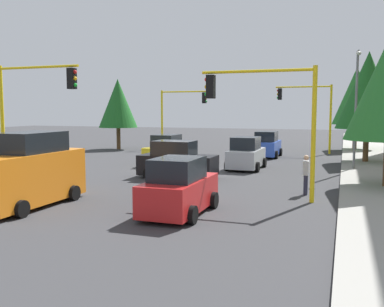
{
  "coord_description": "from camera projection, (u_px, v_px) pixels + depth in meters",
  "views": [
    {
      "loc": [
        23.22,
        8.62,
        3.59
      ],
      "look_at": [
        0.79,
        0.7,
        1.2
      ],
      "focal_mm": 40.49,
      "sensor_mm": 36.0,
      "label": 1
    }
  ],
  "objects": [
    {
      "name": "car_black",
      "position": [
        177.0,
        161.0,
        22.94
      ],
      "size": [
        2.08,
        4.06,
        1.98
      ],
      "color": "black",
      "rests_on": "ground"
    },
    {
      "name": "delivery_van_orange",
      "position": [
        28.0,
        172.0,
        16.1
      ],
      "size": [
        4.8,
        2.22,
        2.77
      ],
      "color": "orange",
      "rests_on": "ground"
    },
    {
      "name": "traffic_signal_far_left",
      "position": [
        308.0,
        105.0,
        35.85
      ],
      "size": [
        0.36,
        4.59,
        5.67
      ],
      "color": "yellow",
      "rests_on": "ground"
    },
    {
      "name": "traffic_signal_near_right",
      "position": [
        31.0,
        100.0,
        20.86
      ],
      "size": [
        0.36,
        4.59,
        5.77
      ],
      "color": "yellow",
      "rests_on": "ground"
    },
    {
      "name": "traffic_signal_near_left",
      "position": [
        266.0,
        106.0,
        17.13
      ],
      "size": [
        0.36,
        4.59,
        5.28
      ],
      "color": "yellow",
      "rests_on": "ground"
    },
    {
      "name": "car_red",
      "position": [
        179.0,
        188.0,
        14.93
      ],
      "size": [
        3.83,
        1.99,
        1.98
      ],
      "color": "red",
      "rests_on": "ground"
    },
    {
      "name": "car_yellow",
      "position": [
        166.0,
        151.0,
        28.66
      ],
      "size": [
        3.85,
        1.97,
        1.98
      ],
      "color": "yellow",
      "rests_on": "ground"
    },
    {
      "name": "tree_opposite_side",
      "position": [
        118.0,
        103.0,
        39.49
      ],
      "size": [
        3.53,
        3.53,
        6.42
      ],
      "color": "brown",
      "rests_on": "ground"
    },
    {
      "name": "car_silver",
      "position": [
        246.0,
        154.0,
        26.36
      ],
      "size": [
        3.73,
        2.03,
        1.98
      ],
      "color": "#B2B5BA",
      "rests_on": "ground"
    },
    {
      "name": "pedestrian_crossing",
      "position": [
        306.0,
        174.0,
        18.32
      ],
      "size": [
        0.4,
        0.24,
        1.7
      ],
      "color": "#262638",
      "rests_on": "ground"
    },
    {
      "name": "street_lamp_curbside",
      "position": [
        356.0,
        97.0,
        24.91
      ],
      "size": [
        2.15,
        0.28,
        7.0
      ],
      "color": "slate",
      "rests_on": "ground"
    },
    {
      "name": "traffic_signal_far_right",
      "position": [
        180.0,
        107.0,
        39.63
      ],
      "size": [
        0.36,
        4.59,
        5.41
      ],
      "color": "yellow",
      "rests_on": "ground"
    },
    {
      "name": "sidewalk_kerb",
      "position": [
        376.0,
        168.0,
        26.21
      ],
      "size": [
        80.0,
        4.0,
        0.15
      ],
      "primitive_type": "cube",
      "color": "gray",
      "rests_on": "ground"
    },
    {
      "name": "car_blue",
      "position": [
        267.0,
        145.0,
        33.2
      ],
      "size": [
        3.67,
        2.02,
        1.98
      ],
      "color": "blue",
      "rests_on": "ground"
    },
    {
      "name": "ground_plane",
      "position": [
        185.0,
        172.0,
        25.0
      ],
      "size": [
        120.0,
        120.0,
        0.0
      ],
      "primitive_type": "plane",
      "color": "#353538"
    },
    {
      "name": "tree_roadside_mid",
      "position": [
        368.0,
        90.0,
        28.7
      ],
      "size": [
        4.09,
        4.09,
        7.47
      ],
      "color": "brown",
      "rests_on": "ground"
    },
    {
      "name": "tree_roadside_far",
      "position": [
        356.0,
        96.0,
        38.26
      ],
      "size": [
        4.06,
        4.06,
        7.4
      ],
      "color": "brown",
      "rests_on": "ground"
    }
  ]
}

